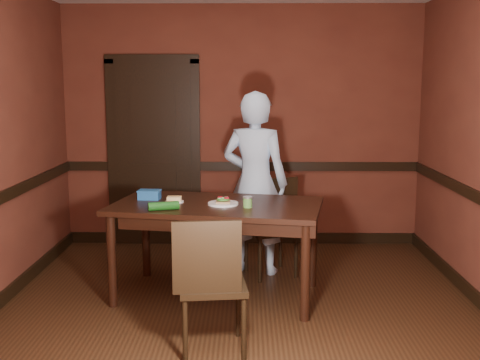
{
  "coord_description": "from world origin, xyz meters",
  "views": [
    {
      "loc": [
        0.06,
        -4.54,
        1.85
      ],
      "look_at": [
        0.0,
        0.35,
        1.05
      ],
      "focal_mm": 45.0,
      "sensor_mm": 36.0,
      "label": 1
    }
  ],
  "objects_px": {
    "person": "(255,183)",
    "cheese_saucer": "(174,200)",
    "food_tub": "(149,195)",
    "sauce_jar": "(248,202)",
    "sandwich_plate": "(223,202)",
    "chair_near": "(213,283)",
    "chair_far": "(271,228)",
    "dining_table": "(217,250)"
  },
  "relations": [
    {
      "from": "sauce_jar",
      "to": "cheese_saucer",
      "type": "relative_size",
      "value": 0.57
    },
    {
      "from": "cheese_saucer",
      "to": "chair_near",
      "type": "bearing_deg",
      "value": -70.67
    },
    {
      "from": "sandwich_plate",
      "to": "sauce_jar",
      "type": "relative_size",
      "value": 2.81
    },
    {
      "from": "dining_table",
      "to": "chair_far",
      "type": "distance_m",
      "value": 0.77
    },
    {
      "from": "sandwich_plate",
      "to": "chair_near",
      "type": "bearing_deg",
      "value": -91.86
    },
    {
      "from": "cheese_saucer",
      "to": "chair_far",
      "type": "bearing_deg",
      "value": 32.31
    },
    {
      "from": "sauce_jar",
      "to": "sandwich_plate",
      "type": "bearing_deg",
      "value": 151.11
    },
    {
      "from": "chair_far",
      "to": "food_tub",
      "type": "bearing_deg",
      "value": -179.74
    },
    {
      "from": "chair_near",
      "to": "sandwich_plate",
      "type": "height_order",
      "value": "chair_near"
    },
    {
      "from": "sauce_jar",
      "to": "chair_far",
      "type": "bearing_deg",
      "value": 73.43
    },
    {
      "from": "chair_far",
      "to": "person",
      "type": "relative_size",
      "value": 0.52
    },
    {
      "from": "person",
      "to": "cheese_saucer",
      "type": "xyz_separation_m",
      "value": [
        -0.71,
        -0.64,
        -0.04
      ]
    },
    {
      "from": "dining_table",
      "to": "sauce_jar",
      "type": "relative_size",
      "value": 19.03
    },
    {
      "from": "chair_far",
      "to": "sauce_jar",
      "type": "xyz_separation_m",
      "value": [
        -0.22,
        -0.76,
        0.41
      ]
    },
    {
      "from": "person",
      "to": "food_tub",
      "type": "xyz_separation_m",
      "value": [
        -0.94,
        -0.51,
        -0.02
      ]
    },
    {
      "from": "chair_far",
      "to": "sandwich_plate",
      "type": "relative_size",
      "value": 3.55
    },
    {
      "from": "chair_far",
      "to": "sandwich_plate",
      "type": "height_order",
      "value": "chair_far"
    },
    {
      "from": "chair_near",
      "to": "sandwich_plate",
      "type": "xyz_separation_m",
      "value": [
        0.03,
        1.02,
        0.36
      ]
    },
    {
      "from": "dining_table",
      "to": "person",
      "type": "xyz_separation_m",
      "value": [
        0.33,
        0.69,
        0.47
      ]
    },
    {
      "from": "sauce_jar",
      "to": "cheese_saucer",
      "type": "bearing_deg",
      "value": 161.45
    },
    {
      "from": "chair_near",
      "to": "food_tub",
      "type": "height_order",
      "value": "chair_near"
    },
    {
      "from": "person",
      "to": "sandwich_plate",
      "type": "bearing_deg",
      "value": 86.37
    },
    {
      "from": "chair_near",
      "to": "sauce_jar",
      "type": "distance_m",
      "value": 1.01
    },
    {
      "from": "cheese_saucer",
      "to": "dining_table",
      "type": "bearing_deg",
      "value": -7.73
    },
    {
      "from": "person",
      "to": "cheese_saucer",
      "type": "relative_size",
      "value": 10.94
    },
    {
      "from": "person",
      "to": "food_tub",
      "type": "relative_size",
      "value": 8.54
    },
    {
      "from": "dining_table",
      "to": "cheese_saucer",
      "type": "xyz_separation_m",
      "value": [
        -0.37,
        0.05,
        0.43
      ]
    },
    {
      "from": "dining_table",
      "to": "sauce_jar",
      "type": "distance_m",
      "value": 0.55
    },
    {
      "from": "cheese_saucer",
      "to": "food_tub",
      "type": "distance_m",
      "value": 0.27
    },
    {
      "from": "dining_table",
      "to": "cheese_saucer",
      "type": "height_order",
      "value": "cheese_saucer"
    },
    {
      "from": "chair_near",
      "to": "person",
      "type": "xyz_separation_m",
      "value": [
        0.31,
        1.76,
        0.4
      ]
    },
    {
      "from": "sandwich_plate",
      "to": "food_tub",
      "type": "bearing_deg",
      "value": 160.92
    },
    {
      "from": "cheese_saucer",
      "to": "food_tub",
      "type": "bearing_deg",
      "value": 150.96
    },
    {
      "from": "chair_far",
      "to": "cheese_saucer",
      "type": "distance_m",
      "value": 1.09
    },
    {
      "from": "chair_far",
      "to": "sandwich_plate",
      "type": "bearing_deg",
      "value": -144.42
    },
    {
      "from": "chair_far",
      "to": "food_tub",
      "type": "xyz_separation_m",
      "value": [
        -1.09,
        -0.41,
        0.4
      ]
    },
    {
      "from": "chair_far",
      "to": "sauce_jar",
      "type": "height_order",
      "value": "chair_far"
    },
    {
      "from": "sauce_jar",
      "to": "food_tub",
      "type": "distance_m",
      "value": 0.94
    },
    {
      "from": "dining_table",
      "to": "chair_near",
      "type": "relative_size",
      "value": 1.81
    },
    {
      "from": "person",
      "to": "sauce_jar",
      "type": "distance_m",
      "value": 0.86
    },
    {
      "from": "person",
      "to": "cheese_saucer",
      "type": "bearing_deg",
      "value": 59.39
    },
    {
      "from": "dining_table",
      "to": "chair_far",
      "type": "height_order",
      "value": "chair_far"
    }
  ]
}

